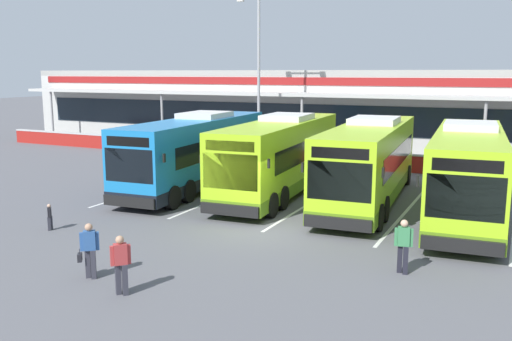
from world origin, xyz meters
TOP-DOWN VIEW (x-y plane):
  - ground_plane at (0.00, 0.00)m, footprint 200.00×200.00m
  - terminal_building at (-0.00, 26.91)m, footprint 70.00×13.00m
  - red_barrier_wall at (0.00, 14.50)m, footprint 60.00×0.40m
  - coach_bus_leftmost at (-6.51, 5.44)m, footprint 3.68×12.31m
  - coach_bus_left_centre at (-2.12, 6.06)m, footprint 3.68×12.31m
  - coach_bus_centre at (2.26, 6.06)m, footprint 3.68×12.31m
  - coach_bus_right_centre at (6.50, 5.28)m, footprint 3.68×12.31m
  - bay_stripe_far_west at (-8.40, 6.00)m, footprint 0.14×13.00m
  - bay_stripe_west at (-4.20, 6.00)m, footprint 0.14×13.00m
  - bay_stripe_mid_west at (0.00, 6.00)m, footprint 0.14×13.00m
  - bay_stripe_centre at (4.20, 6.00)m, footprint 0.14×13.00m
  - pedestrian_with_handbag at (-2.46, -6.83)m, footprint 0.61×0.52m
  - pedestrian_in_dark_coat at (5.52, -2.49)m, footprint 0.54×0.29m
  - pedestrian_child at (-7.25, -3.75)m, footprint 0.29×0.26m
  - pedestrian_near_bin at (-0.87, -7.37)m, footprint 0.43×0.46m
  - lamp_post_west at (-8.45, 16.70)m, footprint 3.24×0.28m

SIDE VIEW (x-z plane):
  - ground_plane at x=0.00m, z-range 0.00..0.00m
  - bay_stripe_far_west at x=-8.40m, z-range 0.00..0.01m
  - bay_stripe_west at x=-4.20m, z-range 0.00..0.01m
  - bay_stripe_mid_west at x=0.00m, z-range 0.00..0.01m
  - bay_stripe_centre at x=4.20m, z-range 0.00..0.01m
  - pedestrian_child at x=-7.25m, z-range 0.04..1.04m
  - red_barrier_wall at x=0.00m, z-range 0.01..1.10m
  - pedestrian_with_handbag at x=-2.46m, z-range 0.05..1.67m
  - pedestrian_in_dark_coat at x=5.52m, z-range 0.06..1.68m
  - pedestrian_near_bin at x=-0.87m, z-range 0.06..1.68m
  - coach_bus_leftmost at x=-6.51m, z-range -0.10..3.68m
  - coach_bus_left_centre at x=-2.12m, z-range -0.10..3.68m
  - coach_bus_centre at x=2.26m, z-range -0.10..3.68m
  - coach_bus_right_centre at x=6.50m, z-range -0.10..3.68m
  - terminal_building at x=0.00m, z-range 0.01..6.01m
  - lamp_post_west at x=-8.45m, z-range 0.79..11.79m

